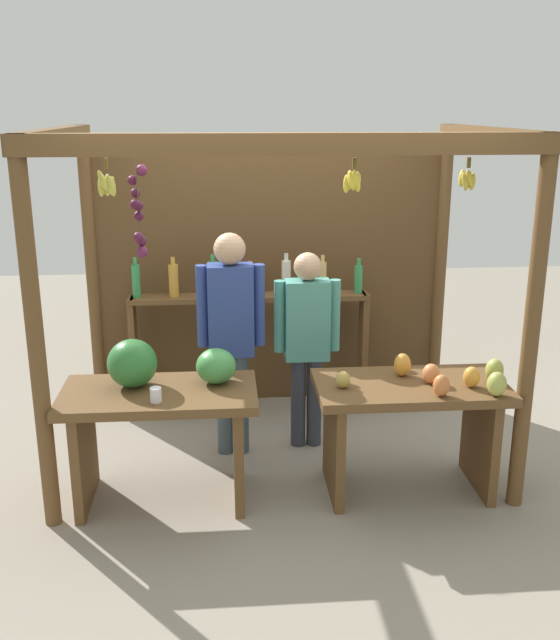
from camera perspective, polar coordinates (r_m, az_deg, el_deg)
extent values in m
plane|color=gray|center=(5.54, -0.16, -9.90)|extent=(12.00, 12.00, 0.00)
cylinder|color=brown|center=(4.35, -18.77, -1.78)|extent=(0.10, 0.10, 2.33)
cylinder|color=brown|center=(4.59, 19.29, -0.86)|extent=(0.10, 0.10, 2.33)
cylinder|color=brown|center=(6.12, -14.67, 3.74)|extent=(0.10, 0.10, 2.33)
cylinder|color=brown|center=(6.30, 12.59, 4.24)|extent=(0.10, 0.10, 2.33)
cube|color=brown|center=(4.02, 0.87, 13.77)|extent=(3.02, 0.12, 0.12)
cube|color=brown|center=(5.06, -17.41, 13.62)|extent=(0.12, 1.98, 0.12)
cube|color=brown|center=(5.27, 16.35, 13.79)|extent=(0.12, 1.98, 0.12)
cube|color=#52381E|center=(6.08, -0.85, 3.08)|extent=(2.92, 0.04, 2.10)
cylinder|color=brown|center=(4.23, -13.62, 11.96)|extent=(0.02, 0.02, 0.06)
ellipsoid|color=#D1CC4C|center=(4.23, -13.12, 10.26)|extent=(0.04, 0.07, 0.13)
ellipsoid|color=#D1CC4C|center=(4.26, -13.32, 10.26)|extent=(0.08, 0.05, 0.13)
ellipsoid|color=#D1CC4C|center=(4.26, -13.64, 10.39)|extent=(0.07, 0.06, 0.13)
ellipsoid|color=#D1CC4C|center=(4.24, -13.99, 10.26)|extent=(0.04, 0.06, 0.13)
ellipsoid|color=#D1CC4C|center=(4.20, -13.86, 10.66)|extent=(0.08, 0.06, 0.13)
ellipsoid|color=#D1CC4C|center=(4.21, -13.30, 10.35)|extent=(0.06, 0.05, 0.13)
cylinder|color=brown|center=(4.32, 14.73, 11.97)|extent=(0.02, 0.02, 0.06)
ellipsoid|color=gold|center=(4.33, 14.98, 10.54)|extent=(0.04, 0.06, 0.11)
ellipsoid|color=gold|center=(4.35, 14.64, 10.53)|extent=(0.05, 0.04, 0.11)
ellipsoid|color=gold|center=(4.33, 14.20, 10.84)|extent=(0.06, 0.07, 0.11)
ellipsoid|color=gold|center=(4.31, 14.44, 10.62)|extent=(0.05, 0.06, 0.11)
ellipsoid|color=gold|center=(4.31, 14.78, 10.79)|extent=(0.06, 0.04, 0.11)
cylinder|color=brown|center=(4.15, 5.91, 12.25)|extent=(0.02, 0.02, 0.06)
ellipsoid|color=yellow|center=(4.17, 6.16, 10.90)|extent=(0.04, 0.07, 0.11)
ellipsoid|color=yellow|center=(4.18, 6.02, 10.81)|extent=(0.07, 0.06, 0.12)
ellipsoid|color=yellow|center=(4.21, 5.89, 10.97)|extent=(0.07, 0.04, 0.11)
ellipsoid|color=yellow|center=(4.19, 5.55, 10.87)|extent=(0.06, 0.05, 0.11)
ellipsoid|color=yellow|center=(4.17, 5.28, 10.70)|extent=(0.04, 0.05, 0.11)
ellipsoid|color=yellow|center=(4.15, 5.62, 11.04)|extent=(0.05, 0.06, 0.11)
ellipsoid|color=yellow|center=(4.14, 5.74, 11.00)|extent=(0.06, 0.05, 0.11)
ellipsoid|color=yellow|center=(4.13, 6.05, 11.05)|extent=(0.06, 0.04, 0.11)
ellipsoid|color=yellow|center=(4.16, 6.12, 10.67)|extent=(0.06, 0.07, 0.12)
cylinder|color=#4C422D|center=(4.35, -11.17, 8.97)|extent=(0.01, 0.01, 0.55)
sphere|color=#601E42|center=(4.34, -10.91, 11.57)|extent=(0.07, 0.07, 0.07)
sphere|color=#47142D|center=(4.37, -11.61, 10.79)|extent=(0.06, 0.06, 0.06)
sphere|color=#47142D|center=(4.37, -11.39, 9.82)|extent=(0.06, 0.06, 0.06)
sphere|color=#47142D|center=(4.33, -11.40, 8.96)|extent=(0.06, 0.06, 0.06)
sphere|color=#47142D|center=(4.34, -11.15, 8.87)|extent=(0.06, 0.06, 0.06)
sphere|color=#47142D|center=(4.36, -11.13, 8.08)|extent=(0.06, 0.06, 0.06)
sphere|color=#511938|center=(4.35, -11.16, 6.45)|extent=(0.06, 0.06, 0.06)
sphere|color=#511938|center=(4.38, -10.93, 6.18)|extent=(0.06, 0.06, 0.06)
sphere|color=#601E42|center=(4.37, -10.86, 5.32)|extent=(0.07, 0.07, 0.07)
cube|color=brown|center=(4.60, -9.57, -5.87)|extent=(1.23, 0.64, 0.06)
cube|color=brown|center=(4.82, -15.26, -10.10)|extent=(0.06, 0.58, 0.70)
cube|color=brown|center=(4.74, -3.33, -10.01)|extent=(0.06, 0.58, 0.70)
ellipsoid|color=#429347|center=(4.63, -5.09, -3.65)|extent=(0.30, 0.30, 0.23)
ellipsoid|color=#2D7533|center=(4.63, -11.62, -3.38)|extent=(0.44, 0.44, 0.31)
cylinder|color=white|center=(4.40, -9.81, -5.86)|extent=(0.07, 0.07, 0.09)
cube|color=brown|center=(4.73, 10.30, -5.26)|extent=(1.23, 0.64, 0.06)
cube|color=brown|center=(4.79, 4.29, -9.74)|extent=(0.06, 0.58, 0.70)
cube|color=brown|center=(5.02, 15.58, -9.02)|extent=(0.06, 0.58, 0.70)
ellipsoid|color=#A8B24C|center=(4.83, 16.63, -3.85)|extent=(0.16, 0.16, 0.16)
ellipsoid|color=#A8B24C|center=(4.61, 16.79, -4.88)|extent=(0.17, 0.17, 0.15)
ellipsoid|color=#B79E47|center=(4.56, 5.01, -4.73)|extent=(0.10, 0.10, 0.11)
ellipsoid|color=gold|center=(4.71, 14.93, -4.38)|extent=(0.13, 0.13, 0.14)
ellipsoid|color=#E07F47|center=(4.71, 11.88, -4.18)|extent=(0.15, 0.15, 0.13)
ellipsoid|color=gold|center=(4.80, 9.67, -3.51)|extent=(0.14, 0.14, 0.15)
ellipsoid|color=#CC7038|center=(4.52, 12.66, -5.08)|extent=(0.12, 0.12, 0.14)
cube|color=brown|center=(6.02, -11.47, -2.83)|extent=(0.05, 0.20, 1.00)
cube|color=brown|center=(6.09, 6.59, -2.40)|extent=(0.05, 0.20, 1.00)
cube|color=brown|center=(5.84, -2.45, 1.80)|extent=(1.90, 0.22, 0.04)
cylinder|color=#338C4C|center=(5.84, -11.33, 3.04)|extent=(0.07, 0.07, 0.27)
cylinder|color=#338C4C|center=(5.81, -11.42, 4.60)|extent=(0.03, 0.03, 0.06)
cylinder|color=gold|center=(5.81, -8.42, 3.10)|extent=(0.08, 0.08, 0.26)
cylinder|color=gold|center=(5.78, -8.49, 4.66)|extent=(0.04, 0.04, 0.06)
cylinder|color=#338C4C|center=(5.80, -5.31, 3.26)|extent=(0.08, 0.08, 0.28)
cylinder|color=#338C4C|center=(5.76, -5.35, 4.90)|extent=(0.04, 0.04, 0.06)
cylinder|color=#994C1E|center=(5.81, -2.42, 3.06)|extent=(0.07, 0.07, 0.22)
cylinder|color=#994C1E|center=(5.78, -2.44, 4.42)|extent=(0.03, 0.03, 0.06)
cylinder|color=silver|center=(5.82, 0.49, 3.38)|extent=(0.08, 0.08, 0.28)
cylinder|color=silver|center=(5.78, 0.49, 5.01)|extent=(0.03, 0.03, 0.06)
cylinder|color=#D8B266|center=(5.85, 3.38, 3.34)|extent=(0.07, 0.07, 0.26)
cylinder|color=#D8B266|center=(5.82, 3.41, 4.87)|extent=(0.03, 0.03, 0.06)
cylinder|color=#338C4C|center=(5.91, 6.23, 3.22)|extent=(0.07, 0.07, 0.23)
cylinder|color=#338C4C|center=(5.87, 6.27, 4.59)|extent=(0.03, 0.03, 0.06)
cylinder|color=#43545D|center=(5.30, -4.42, -6.64)|extent=(0.11, 0.11, 0.77)
cylinder|color=#43545D|center=(5.30, -3.11, -6.61)|extent=(0.11, 0.11, 0.77)
cube|color=#2D428C|center=(5.06, -3.92, 0.79)|extent=(0.32, 0.19, 0.65)
cylinder|color=#2D428C|center=(5.05, -6.19, 1.09)|extent=(0.08, 0.08, 0.58)
cylinder|color=#2D428C|center=(5.06, -1.66, 1.19)|extent=(0.08, 0.08, 0.58)
sphere|color=tan|center=(4.96, -4.01, 5.64)|extent=(0.22, 0.22, 0.22)
cylinder|color=#343844|center=(5.41, 1.45, -6.51)|extent=(0.11, 0.11, 0.69)
cylinder|color=#343844|center=(5.42, 2.72, -6.46)|extent=(0.11, 0.11, 0.69)
cube|color=teal|center=(5.20, 2.16, 0.02)|extent=(0.32, 0.19, 0.59)
cylinder|color=teal|center=(5.17, -0.04, 0.28)|extent=(0.08, 0.08, 0.53)
cylinder|color=teal|center=(5.22, 4.34, 0.38)|extent=(0.08, 0.08, 0.53)
sphere|color=tan|center=(5.10, 2.21, 4.26)|extent=(0.20, 0.20, 0.20)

